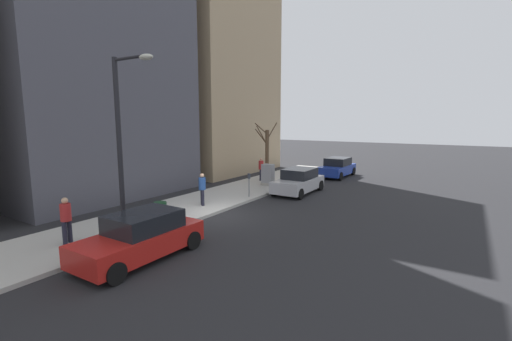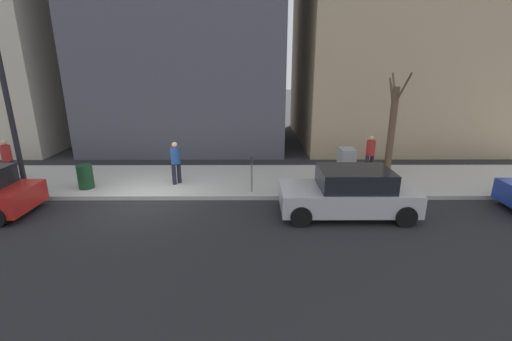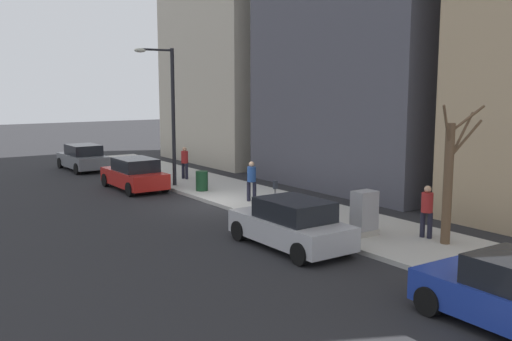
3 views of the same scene
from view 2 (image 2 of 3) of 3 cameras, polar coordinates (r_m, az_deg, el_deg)
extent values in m
plane|color=#232326|center=(12.81, -17.75, -4.76)|extent=(120.00, 120.00, 0.00)
cube|color=#B2AFA8|center=(14.58, -15.51, -1.60)|extent=(4.00, 36.00, 0.15)
cylinder|color=black|center=(14.71, 36.45, -3.24)|extent=(0.23, 0.64, 0.64)
cube|color=#B7B7BC|center=(11.25, 14.88, -4.43)|extent=(1.82, 4.21, 0.70)
cube|color=black|center=(11.09, 16.13, -1.27)|extent=(1.61, 2.21, 0.60)
cylinder|color=black|center=(10.28, 7.50, -7.58)|extent=(0.22, 0.64, 0.64)
cylinder|color=black|center=(11.84, 6.47, -4.16)|extent=(0.22, 0.64, 0.64)
cylinder|color=black|center=(11.11, 23.68, -7.01)|extent=(0.22, 0.64, 0.64)
cylinder|color=black|center=(12.57, 20.70, -3.92)|extent=(0.22, 0.64, 0.64)
cylinder|color=black|center=(14.01, -33.26, -3.56)|extent=(0.22, 0.64, 0.64)
cylinder|color=slate|center=(12.41, -0.73, -1.30)|extent=(0.07, 0.07, 1.05)
cube|color=#2D333D|center=(12.21, -0.74, 1.71)|extent=(0.14, 0.10, 0.30)
cube|color=#A8A399|center=(13.81, 14.58, -1.84)|extent=(0.83, 0.61, 0.18)
cube|color=#939399|center=(13.60, 14.80, 1.01)|extent=(0.75, 0.55, 1.25)
cylinder|color=black|center=(14.61, -36.03, 9.23)|extent=(0.18, 0.18, 6.50)
cylinder|color=brown|center=(15.26, 21.64, 6.01)|extent=(0.28, 0.28, 3.65)
cylinder|color=brown|center=(15.66, 21.76, 11.14)|extent=(1.21, 0.31, 1.18)
cylinder|color=brown|center=(14.79, 23.29, 12.35)|extent=(0.74, 0.32, 1.29)
cylinder|color=brown|center=(15.65, 22.01, 13.36)|extent=(1.25, 0.35, 0.83)
cylinder|color=brown|center=(15.53, 21.69, 11.46)|extent=(1.01, 0.15, 1.44)
cylinder|color=#14381E|center=(14.34, -26.56, -0.92)|extent=(0.56, 0.56, 0.90)
cylinder|color=#1E1E2D|center=(15.42, 18.70, 1.01)|extent=(0.16, 0.16, 0.82)
cylinder|color=#1E1E2D|center=(15.28, 17.95, 0.94)|extent=(0.16, 0.16, 0.82)
cylinder|color=#A52323|center=(15.18, 18.58, 3.59)|extent=(0.36, 0.36, 0.62)
sphere|color=tan|center=(15.09, 18.73, 5.14)|extent=(0.22, 0.22, 0.22)
cylinder|color=#1E1E2D|center=(13.63, -13.50, -0.60)|extent=(0.16, 0.16, 0.82)
cylinder|color=#1E1E2D|center=(13.76, -12.70, -0.37)|extent=(0.16, 0.16, 0.82)
cylinder|color=#23478C|center=(13.50, -13.30, 2.43)|extent=(0.36, 0.36, 0.62)
sphere|color=tan|center=(13.40, -13.42, 4.17)|extent=(0.22, 0.22, 0.22)
cylinder|color=#1E1E2D|center=(16.88, -35.40, 0.05)|extent=(0.16, 0.16, 0.82)
cylinder|color=#1E1E2D|center=(16.95, -36.18, -0.03)|extent=(0.16, 0.16, 0.82)
cylinder|color=#A52323|center=(16.76, -36.21, 2.36)|extent=(0.36, 0.36, 0.62)
sphere|color=tan|center=(16.68, -36.46, 3.75)|extent=(0.22, 0.22, 0.22)
camera|label=1|loc=(16.27, -85.85, 0.94)|focal=24.00mm
camera|label=3|loc=(16.22, 91.06, 0.66)|focal=40.00mm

